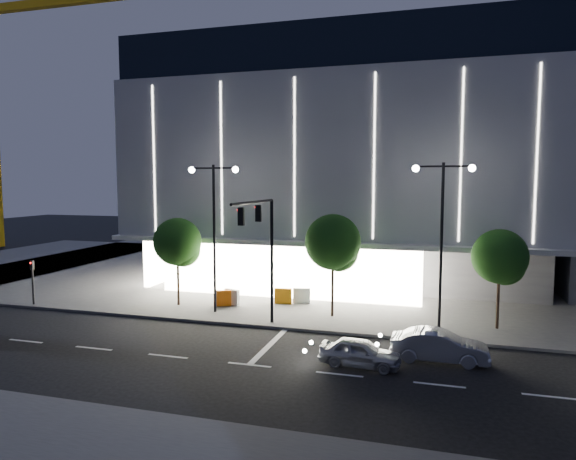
# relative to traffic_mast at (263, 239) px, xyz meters

# --- Properties ---
(ground) EXTENTS (160.00, 160.00, 0.00)m
(ground) POSITION_rel_traffic_mast_xyz_m (-1.00, -3.34, -5.03)
(ground) COLOR black
(ground) RESTS_ON ground
(sidewalk_museum) EXTENTS (70.00, 40.00, 0.15)m
(sidewalk_museum) POSITION_rel_traffic_mast_xyz_m (4.00, 20.66, -4.95)
(sidewalk_museum) COLOR #474747
(sidewalk_museum) RESTS_ON ground
(museum) EXTENTS (30.00, 25.80, 18.00)m
(museum) POSITION_rel_traffic_mast_xyz_m (1.98, 18.97, 4.25)
(museum) COLOR #4C4C51
(museum) RESTS_ON ground
(traffic_mast) EXTENTS (0.33, 5.89, 7.07)m
(traffic_mast) POSITION_rel_traffic_mast_xyz_m (0.00, 0.00, 0.00)
(traffic_mast) COLOR black
(traffic_mast) RESTS_ON ground
(street_lamp_west) EXTENTS (3.16, 0.36, 9.00)m
(street_lamp_west) POSITION_rel_traffic_mast_xyz_m (-4.00, 2.66, 0.93)
(street_lamp_west) COLOR black
(street_lamp_west) RESTS_ON ground
(street_lamp_east) EXTENTS (3.16, 0.36, 9.00)m
(street_lamp_east) POSITION_rel_traffic_mast_xyz_m (9.00, 2.66, 0.93)
(street_lamp_east) COLOR black
(street_lamp_east) RESTS_ON ground
(ped_signal_far) EXTENTS (0.22, 0.24, 3.00)m
(ped_signal_far) POSITION_rel_traffic_mast_xyz_m (-16.00, 1.16, -3.14)
(ped_signal_far) COLOR black
(ped_signal_far) RESTS_ON ground
(tree_left) EXTENTS (3.02, 3.02, 5.72)m
(tree_left) POSITION_rel_traffic_mast_xyz_m (-6.97, 3.68, -0.99)
(tree_left) COLOR black
(tree_left) RESTS_ON ground
(tree_mid) EXTENTS (3.25, 3.25, 6.15)m
(tree_mid) POSITION_rel_traffic_mast_xyz_m (3.03, 3.68, -0.69)
(tree_mid) COLOR black
(tree_mid) RESTS_ON ground
(tree_right) EXTENTS (2.91, 2.91, 5.51)m
(tree_right) POSITION_rel_traffic_mast_xyz_m (12.03, 3.68, -1.14)
(tree_right) COLOR black
(tree_right) RESTS_ON ground
(car_lead) EXTENTS (3.68, 1.74, 1.22)m
(car_lead) POSITION_rel_traffic_mast_xyz_m (5.68, -3.64, -4.42)
(car_lead) COLOR #A3A6AB
(car_lead) RESTS_ON ground
(car_second) EXTENTS (4.26, 1.51, 1.40)m
(car_second) POSITION_rel_traffic_mast_xyz_m (8.99, -2.05, -4.33)
(car_second) COLOR silver
(car_second) RESTS_ON ground
(barrier_a) EXTENTS (1.12, 0.60, 1.00)m
(barrier_a) POSITION_rel_traffic_mast_xyz_m (-4.15, 4.11, -4.38)
(barrier_a) COLOR orange
(barrier_a) RESTS_ON sidewalk_museum
(barrier_b) EXTENTS (1.12, 0.62, 1.00)m
(barrier_b) POSITION_rel_traffic_mast_xyz_m (-3.70, 4.59, -4.38)
(barrier_b) COLOR silver
(barrier_b) RESTS_ON sidewalk_museum
(barrier_c) EXTENTS (1.12, 0.33, 1.00)m
(barrier_c) POSITION_rel_traffic_mast_xyz_m (-0.65, 5.78, -4.38)
(barrier_c) COLOR #CB700B
(barrier_c) RESTS_ON sidewalk_museum
(barrier_d) EXTENTS (1.13, 0.42, 1.00)m
(barrier_d) POSITION_rel_traffic_mast_xyz_m (0.49, 6.20, -4.38)
(barrier_d) COLOR white
(barrier_d) RESTS_ON sidewalk_museum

